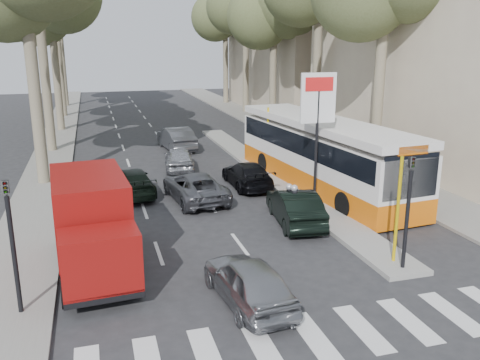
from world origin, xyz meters
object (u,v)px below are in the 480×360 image
Objects in this scene: city_bus at (322,152)px; silver_hatchback at (248,281)px; red_truck at (92,223)px; motorcycle at (291,207)px; dark_hatchback at (295,207)px.

silver_hatchback is at bearing -129.70° from city_bus.
silver_hatchback is 0.67× the size of red_truck.
red_truck is 12.38m from city_bus.
motorcycle reaches higher than silver_hatchback.
motorcycle is (-0.24, -0.20, 0.09)m from dark_hatchback.
red_truck is 0.44× the size of city_bus.
dark_hatchback reaches higher than silver_hatchback.
dark_hatchback is 2.08× the size of motorcycle.
city_bus reaches higher than red_truck.
silver_hatchback is at bearing 64.16° from dark_hatchback.
silver_hatchback is 6.45m from dark_hatchback.
city_bus is 6.49× the size of motorcycle.
dark_hatchback is at bearing -131.04° from city_bus.
dark_hatchback is 5.41m from city_bus.
dark_hatchback is at bearing 33.00° from motorcycle.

